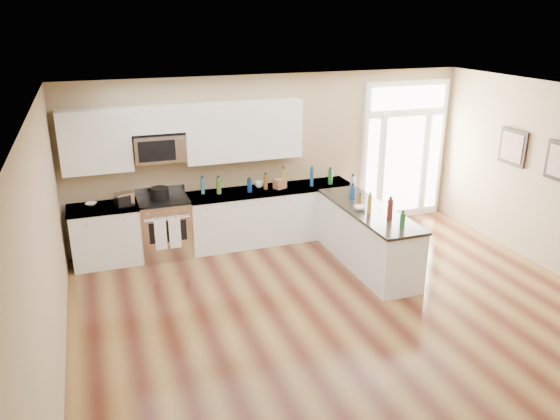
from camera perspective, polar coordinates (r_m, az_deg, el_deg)
name	(u,v)px	position (r m, az deg, el deg)	size (l,w,h in m)	color
ground	(385,355)	(6.66, 10.95, -14.64)	(8.00, 8.00, 0.00)	#471F14
room_shell	(396,217)	(5.87, 12.03, -0.75)	(8.00, 8.00, 8.00)	tan
back_cabinet_left	(107,236)	(8.98, -17.61, -2.64)	(1.10, 0.66, 0.94)	white
back_cabinet_right	(271,216)	(9.40, -0.94, -0.65)	(2.85, 0.66, 0.94)	white
peninsula_cabinet	(367,239)	(8.57, 9.06, -3.02)	(0.69, 2.32, 0.94)	white
upper_cabinet_left	(95,141)	(8.68, -18.75, 6.81)	(1.04, 0.33, 0.95)	white
upper_cabinet_right	(244,131)	(9.00, -3.82, 8.25)	(1.94, 0.33, 0.95)	white
upper_cabinet_short	(157,119)	(8.69, -12.76, 9.23)	(0.82, 0.33, 0.40)	white
microwave	(159,148)	(8.74, -12.52, 6.36)	(0.78, 0.41, 0.42)	silver
entry_door	(403,151)	(10.50, 12.77, 6.01)	(1.70, 0.10, 2.60)	white
wall_art_near	(513,147)	(9.61, 23.15, 6.06)	(0.05, 0.58, 0.58)	black
kitchen_range	(165,227)	(9.01, -11.91, -1.74)	(0.80, 0.70, 1.08)	silver
stockpot	(160,193)	(8.80, -12.46, 1.71)	(0.29, 0.29, 0.22)	black
toaster_oven	(124,199)	(8.68, -15.97, 1.08)	(0.25, 0.20, 0.22)	silver
cardboard_box	(280,184)	(9.22, -0.01, 2.77)	(0.20, 0.14, 0.16)	brown
bowl_left	(91,204)	(8.90, -19.13, 0.59)	(0.17, 0.17, 0.04)	white
bowl_peninsula	(360,208)	(8.30, 8.36, 0.20)	(0.19, 0.19, 0.06)	white
cup_counter	(259,184)	(9.27, -2.20, 2.69)	(0.14, 0.14, 0.11)	white
counter_bottles	(315,190)	(8.75, 3.65, 2.14)	(2.40, 2.45, 0.32)	#19591E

